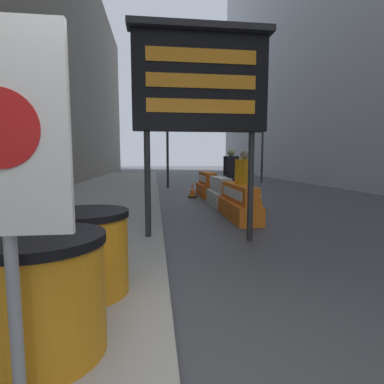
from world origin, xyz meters
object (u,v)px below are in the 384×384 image
Objects in this scene: jersey_barrier_orange_far at (207,186)px; traffic_cone_near at (192,190)px; message_board at (201,83)px; traffic_cone_mid at (258,198)px; pedestrian_worker at (244,178)px; barrel_drum_foreground at (45,295)px; barrel_drum_middle at (87,252)px; jersey_barrier_white at (220,193)px; warning_sign at (2,157)px; jersey_barrier_orange_near at (239,203)px; traffic_light_far_side at (263,133)px; traffic_light_near_curb at (167,123)px; pedestrian_passerby at (231,170)px.

jersey_barrier_orange_far is 3.35× the size of traffic_cone_near.
traffic_cone_mid is at bearing 55.48° from message_board.
message_board is 2.90m from pedestrian_worker.
barrel_drum_foreground and barrel_drum_middle have the same top height.
barrel_drum_foreground is 6.97m from traffic_cone_mid.
traffic_cone_mid is (1.48, -2.92, 0.05)m from traffic_cone_near.
jersey_barrier_white is (2.60, 6.05, -0.15)m from barrel_drum_middle.
warning_sign is 1.17× the size of pedestrian_worker.
traffic_light_far_side is (4.28, 10.06, 2.52)m from jersey_barrier_orange_near.
traffic_light_near_curb is at bearing 90.67° from message_board.
barrel_drum_foreground is at bearing 94.03° from warning_sign.
barrel_drum_middle is 1.43× the size of traffic_cone_near.
warning_sign reaches higher than jersey_barrier_orange_far.
warning_sign is 1.01× the size of jersey_barrier_orange_far.
pedestrian_worker is 3.18m from pedestrian_passerby.
traffic_light_near_curb is at bearing -159.35° from traffic_light_far_side.
traffic_light_near_curb is 6.00m from traffic_light_far_side.
pedestrian_worker is at bearing 62.85° from warning_sign.
barrel_drum_foreground is 3.89m from message_board.
warning_sign is at bearing -114.16° from traffic_light_far_side.
message_board is 9.88m from traffic_light_near_curb.
warning_sign is at bearing -109.51° from jersey_barrier_white.
jersey_barrier_orange_near is 1.11× the size of jersey_barrier_orange_far.
message_board is at bearing -114.63° from traffic_light_far_side.
warning_sign is at bearing -85.97° from barrel_drum_foreground.
barrel_drum_middle is at bearing 85.34° from barrel_drum_foreground.
jersey_barrier_orange_near is 2.07m from jersey_barrier_white.
jersey_barrier_orange_far is (2.60, 8.28, -0.13)m from barrel_drum_middle.
traffic_light_far_side is 8.01m from pedestrian_passerby.
jersey_barrier_orange_far is (-0.00, 4.30, 0.04)m from jersey_barrier_orange_near.
traffic_cone_near is (2.01, 8.02, -0.26)m from barrel_drum_middle.
traffic_cone_mid is at bearing -47.13° from jersey_barrier_white.
jersey_barrier_orange_far reaches higher than traffic_cone_near.
traffic_cone_mid is at bearing 59.34° from barrel_drum_foreground.
pedestrian_passerby reaches higher than barrel_drum_foreground.
traffic_light_far_side is (4.28, 5.76, 2.47)m from jersey_barrier_orange_far.
pedestrian_passerby is at bearing -35.16° from traffic_cone_near.
message_board is 4.35m from traffic_cone_mid.
traffic_light_near_curb reaches higher than traffic_cone_mid.
jersey_barrier_white is at bearing 90.00° from jersey_barrier_orange_near.
jersey_barrier_orange_near is at bearing 152.32° from pedestrian_worker.
barrel_drum_foreground is at bearing -116.32° from message_board.
traffic_light_near_curb is at bearing 102.74° from jersey_barrier_white.
traffic_cone_near is at bearing -79.36° from traffic_light_near_curb.
jersey_barrier_orange_near is 0.61m from pedestrian_worker.
barrel_drum_foreground is 9.56m from jersey_barrier_orange_far.
traffic_cone_mid is 2.19m from pedestrian_passerby.
pedestrian_passerby is (0.49, 3.14, 0.07)m from pedestrian_worker.
jersey_barrier_orange_far is 0.42× the size of traffic_light_near_curb.
barrel_drum_foreground is 0.49× the size of pedestrian_worker.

